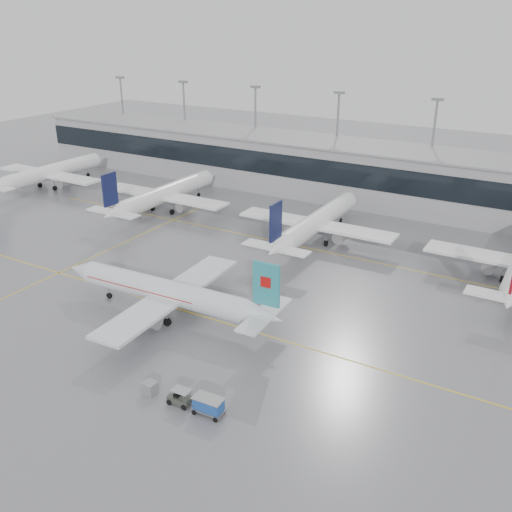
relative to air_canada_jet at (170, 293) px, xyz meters
The scene contains 15 objects.
ground 6.74m from the air_canada_jet, 20.02° to the left, with size 320.00×320.00×0.00m, color slate.
taxi_line_main 6.74m from the air_canada_jet, 20.02° to the left, with size 120.00×0.25×0.01m, color gold.
taxi_line_north 32.62m from the air_canada_jet, 80.36° to the left, with size 120.00×0.25×0.01m, color gold.
taxi_line_cross 30.06m from the air_canada_jet, 145.35° to the left, with size 0.25×60.00×0.01m, color gold.
terminal 64.26m from the air_canada_jet, 85.15° to the left, with size 180.00×15.00×12.00m, color #98989B.
terminal_glass 56.84m from the air_canada_jet, 84.50° to the left, with size 180.00×0.20×5.00m, color black.
terminal_roof 64.80m from the air_canada_jet, 85.15° to the left, with size 182.00×16.00×0.40m, color gray.
light_masts 70.88m from the air_canada_jet, 85.56° to the left, with size 156.40×1.00×22.60m.
air_canada_jet is the anchor object (origin of this frame).
parked_jet_a 73.76m from the air_canada_jet, 151.08° to the left, with size 29.64×36.96×11.72m.
parked_jet_b 46.33m from the air_canada_jet, 129.66° to the left, with size 29.64×36.96×11.72m.
parked_jet_c 36.08m from the air_canada_jet, 81.34° to the left, with size 29.64×36.96×11.72m.
baggage_tug 20.06m from the air_canada_jet, 49.11° to the right, with size 3.84×1.71×1.85m.
baggage_cart 22.38m from the air_canada_jet, 41.79° to the right, with size 3.34×1.98×2.01m.
gse_unit 17.93m from the air_canada_jet, 59.27° to the right, with size 1.42×1.32×1.42m, color gray.
Camera 1 is at (39.92, -56.10, 38.49)m, focal length 40.00 mm.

